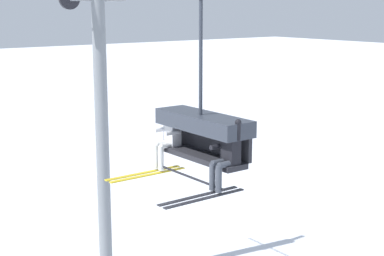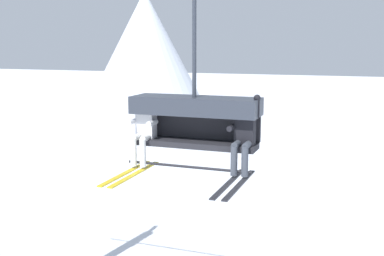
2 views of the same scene
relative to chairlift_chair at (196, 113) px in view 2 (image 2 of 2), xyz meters
The scene contains 4 objects.
mountain_peak_west 57.09m from the chairlift_chair, 116.46° to the left, with size 14.38×14.38×13.65m.
chairlift_chair is the anchor object (origin of this frame).
skier_white 0.97m from the chairlift_chair, 166.11° to the right, with size 0.46×1.70×1.23m.
skier_black 0.97m from the chairlift_chair, 13.42° to the right, with size 0.48×1.70×1.34m.
Camera 2 is at (1.52, -8.38, 6.64)m, focal length 45.00 mm.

